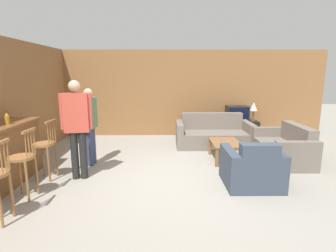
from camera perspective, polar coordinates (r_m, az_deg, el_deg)
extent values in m
plane|color=gray|center=(4.81, 1.24, -11.98)|extent=(24.00, 24.00, 0.00)
cube|color=olive|center=(8.08, 0.47, 7.07)|extent=(9.40, 0.08, 2.60)
cube|color=olive|center=(6.55, -28.88, 4.64)|extent=(0.08, 8.64, 2.60)
cylinder|color=#996638|center=(4.18, -30.87, -12.69)|extent=(0.04, 0.04, 0.64)
cylinder|color=#996638|center=(3.97, -32.75, -14.15)|extent=(0.04, 0.04, 0.64)
cylinder|color=#996638|center=(3.97, -31.44, -5.57)|extent=(0.02, 0.02, 0.37)
cylinder|color=#996638|center=(3.91, -31.99, -5.88)|extent=(0.02, 0.02, 0.37)
cylinder|color=#996638|center=(3.85, -32.55, -6.20)|extent=(0.02, 0.02, 0.37)
cube|color=#996638|center=(3.83, -32.59, -3.05)|extent=(0.04, 0.32, 0.04)
cylinder|color=#996638|center=(4.57, -29.32, -5.99)|extent=(0.40, 0.40, 0.04)
cylinder|color=#996638|center=(4.85, -29.46, -9.28)|extent=(0.04, 0.04, 0.64)
cylinder|color=#996638|center=(4.64, -31.19, -10.36)|extent=(0.04, 0.04, 0.64)
cylinder|color=#996638|center=(4.72, -26.67, -9.57)|extent=(0.04, 0.04, 0.64)
cylinder|color=#996638|center=(4.50, -28.32, -10.71)|extent=(0.04, 0.04, 0.64)
cylinder|color=#996638|center=(4.53, -27.08, -3.20)|extent=(0.02, 0.02, 0.37)
cylinder|color=#996638|center=(4.47, -27.56, -3.44)|extent=(0.02, 0.02, 0.37)
cylinder|color=#996638|center=(4.41, -28.04, -3.69)|extent=(0.02, 0.02, 0.37)
cylinder|color=#996638|center=(4.34, -28.54, -3.94)|extent=(0.02, 0.02, 0.37)
cube|color=#996638|center=(4.39, -28.05, -0.93)|extent=(0.05, 0.32, 0.04)
cylinder|color=#996638|center=(5.23, -25.35, -3.57)|extent=(0.43, 0.43, 0.04)
cylinder|color=#996638|center=(5.50, -25.50, -6.57)|extent=(0.04, 0.04, 0.64)
cylinder|color=#996638|center=(5.29, -27.03, -7.41)|extent=(0.04, 0.04, 0.64)
cylinder|color=#996638|center=(5.36, -23.07, -6.80)|extent=(0.04, 0.04, 0.64)
cylinder|color=#996638|center=(5.15, -24.53, -7.68)|extent=(0.04, 0.04, 0.64)
cylinder|color=#996638|center=(5.20, -23.37, -1.15)|extent=(0.02, 0.02, 0.37)
cylinder|color=#996638|center=(5.13, -23.79, -1.33)|extent=(0.02, 0.02, 0.37)
cylinder|color=#996638|center=(5.07, -24.22, -1.51)|extent=(0.02, 0.02, 0.37)
cylinder|color=#996638|center=(5.01, -24.66, -1.70)|extent=(0.02, 0.02, 0.37)
cube|color=#996638|center=(5.06, -24.19, 0.89)|extent=(0.08, 0.33, 0.04)
cube|color=#70665B|center=(7.08, 9.86, -2.76)|extent=(1.66, 0.95, 0.40)
cube|color=#70665B|center=(7.34, 9.47, 1.13)|extent=(1.66, 0.22, 0.45)
cube|color=#70665B|center=(6.94, 2.51, -1.84)|extent=(0.16, 0.95, 0.64)
cube|color=#70665B|center=(7.27, 16.95, -1.72)|extent=(0.16, 0.95, 0.64)
cube|color=#384251|center=(4.84, 17.57, -9.85)|extent=(0.60, 0.90, 0.40)
cube|color=#384251|center=(4.41, 19.25, -6.42)|extent=(0.60, 0.22, 0.43)
cube|color=#384251|center=(4.93, 21.91, -8.31)|extent=(0.16, 0.90, 0.63)
cube|color=#384251|center=(4.70, 13.19, -8.75)|extent=(0.16, 0.90, 0.63)
cube|color=#70665B|center=(6.33, 23.49, -5.25)|extent=(0.87, 1.20, 0.40)
cube|color=#70665B|center=(6.38, 26.45, -1.64)|extent=(0.22, 1.20, 0.41)
cube|color=#70665B|center=(6.91, 21.30, -2.77)|extent=(0.87, 0.16, 0.62)
cube|color=#70665B|center=(5.71, 26.32, -6.06)|extent=(0.87, 0.16, 0.62)
cube|color=brown|center=(5.95, 12.43, -3.55)|extent=(0.62, 0.93, 0.04)
cube|color=brown|center=(5.55, 10.59, -6.82)|extent=(0.06, 0.06, 0.39)
cube|color=brown|center=(5.68, 15.95, -6.66)|extent=(0.06, 0.06, 0.39)
cube|color=brown|center=(6.35, 9.13, -4.43)|extent=(0.06, 0.06, 0.39)
cube|color=brown|center=(6.46, 13.84, -4.35)|extent=(0.06, 0.06, 0.39)
cube|color=black|center=(8.15, 14.61, -0.66)|extent=(1.24, 0.55, 0.52)
cube|color=black|center=(8.07, 14.78, 2.69)|extent=(0.63, 0.44, 0.45)
cube|color=black|center=(7.86, 15.20, 2.44)|extent=(0.56, 0.01, 0.38)
cylinder|color=#B27A23|center=(5.19, -31.59, 1.10)|extent=(0.07, 0.07, 0.15)
cone|color=#B27A23|center=(5.18, -31.71, 2.23)|extent=(0.07, 0.07, 0.06)
cylinder|color=black|center=(5.17, -31.75, 2.66)|extent=(0.03, 0.03, 0.02)
cylinder|color=brown|center=(8.24, 17.97, 1.20)|extent=(0.16, 0.16, 0.02)
cylinder|color=brown|center=(8.22, 18.03, 2.24)|extent=(0.03, 0.03, 0.28)
cone|color=silver|center=(8.18, 18.14, 4.06)|extent=(0.23, 0.23, 0.25)
cylinder|color=#384260|center=(5.71, -16.65, -4.50)|extent=(0.13, 0.13, 0.79)
cylinder|color=#384260|center=(5.84, -16.07, -4.11)|extent=(0.13, 0.13, 0.79)
cube|color=#4C754C|center=(5.63, -16.76, 2.65)|extent=(0.22, 0.44, 0.62)
cylinder|color=#4C754C|center=(5.41, -17.76, 2.53)|extent=(0.08, 0.08, 0.57)
cylinder|color=#4C754C|center=(5.83, -15.86, 3.24)|extent=(0.08, 0.08, 0.57)
sphere|color=tan|center=(5.58, -17.01, 6.92)|extent=(0.18, 0.18, 0.18)
cylinder|color=black|center=(5.09, -19.63, -6.08)|extent=(0.13, 0.13, 0.88)
cylinder|color=black|center=(5.06, -17.95, -6.06)|extent=(0.13, 0.13, 0.88)
cube|color=#CC4C3D|center=(4.91, -19.38, 2.74)|extent=(0.45, 0.23, 0.70)
cylinder|color=#CC4C3D|center=(4.95, -22.09, 2.94)|extent=(0.09, 0.09, 0.64)
cylinder|color=#CC4C3D|center=(4.86, -16.67, 3.16)|extent=(0.09, 0.09, 0.64)
sphere|color=tan|center=(4.86, -19.74, 8.20)|extent=(0.20, 0.20, 0.20)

